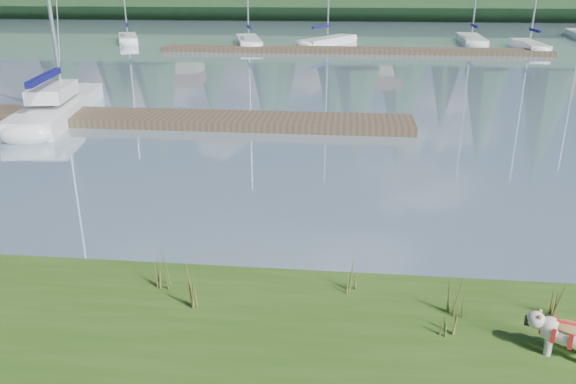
# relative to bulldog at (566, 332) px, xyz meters

# --- Properties ---
(ground) EXTENTS (200.00, 200.00, 0.00)m
(ground) POSITION_rel_bulldog_xyz_m (-4.48, 33.27, -0.66)
(ground) COLOR #7D97A7
(ground) RESTS_ON ground
(bulldog) EXTENTS (0.83, 0.51, 0.49)m
(bulldog) POSITION_rel_bulldog_xyz_m (0.00, 0.00, 0.00)
(bulldog) COLOR silver
(bulldog) RESTS_ON bank
(sailboat_main) EXTENTS (3.13, 8.18, 11.63)m
(sailboat_main) POSITION_rel_bulldog_xyz_m (-13.09, 13.49, -0.23)
(sailboat_main) COLOR white
(sailboat_main) RESTS_ON ground
(dock_near) EXTENTS (16.00, 2.00, 0.30)m
(dock_near) POSITION_rel_bulldog_xyz_m (-8.48, 12.27, -0.51)
(dock_near) COLOR #4C3D2C
(dock_near) RESTS_ON ground
(dock_far) EXTENTS (26.00, 2.20, 0.30)m
(dock_far) POSITION_rel_bulldog_xyz_m (-2.48, 33.27, -0.51)
(dock_far) COLOR #4C3D2C
(dock_far) RESTS_ON ground
(sailboat_bg_0) EXTENTS (3.69, 6.60, 9.73)m
(sailboat_bg_0) POSITION_rel_bulldog_xyz_m (-20.24, 38.48, -0.33)
(sailboat_bg_0) COLOR white
(sailboat_bg_0) RESTS_ON ground
(sailboat_bg_1) EXTENTS (3.32, 7.96, 11.68)m
(sailboat_bg_1) POSITION_rel_bulldog_xyz_m (-10.39, 37.63, -0.33)
(sailboat_bg_1) COLOR white
(sailboat_bg_1) RESTS_ON ground
(sailboat_bg_2) EXTENTS (4.77, 7.24, 11.21)m
(sailboat_bg_2) POSITION_rel_bulldog_xyz_m (-4.03, 38.36, -0.33)
(sailboat_bg_2) COLOR white
(sailboat_bg_2) RESTS_ON ground
(sailboat_bg_3) EXTENTS (2.13, 8.10, 11.77)m
(sailboat_bg_3) POSITION_rel_bulldog_xyz_m (6.71, 40.56, -0.33)
(sailboat_bg_3) COLOR white
(sailboat_bg_3) RESTS_ON ground
(sailboat_bg_4) EXTENTS (1.42, 6.62, 9.89)m
(sailboat_bg_4) POSITION_rel_bulldog_xyz_m (9.87, 36.50, -0.33)
(sailboat_bg_4) COLOR white
(sailboat_bg_4) RESTS_ON ground
(weed_0) EXTENTS (0.17, 0.14, 0.70)m
(weed_0) POSITION_rel_bulldog_xyz_m (-4.72, 0.52, -0.01)
(weed_0) COLOR #475B23
(weed_0) RESTS_ON bank
(weed_1) EXTENTS (0.17, 0.14, 0.53)m
(weed_1) POSITION_rel_bulldog_xyz_m (-2.52, 1.20, -0.08)
(weed_1) COLOR #475B23
(weed_1) RESTS_ON bank
(weed_2) EXTENTS (0.17, 0.14, 0.60)m
(weed_2) POSITION_rel_bulldog_xyz_m (-1.14, 0.74, -0.06)
(weed_2) COLOR #475B23
(weed_2) RESTS_ON bank
(weed_3) EXTENTS (0.17, 0.14, 0.65)m
(weed_3) POSITION_rel_bulldog_xyz_m (-5.28, 1.02, -0.03)
(weed_3) COLOR #475B23
(weed_3) RESTS_ON bank
(weed_4) EXTENTS (0.17, 0.14, 0.51)m
(weed_4) POSITION_rel_bulldog_xyz_m (-1.30, 0.30, -0.09)
(weed_4) COLOR #475B23
(weed_4) RESTS_ON bank
(weed_5) EXTENTS (0.17, 0.14, 0.52)m
(weed_5) POSITION_rel_bulldog_xyz_m (0.19, 0.83, -0.09)
(weed_5) COLOR #475B23
(weed_5) RESTS_ON bank
(mud_lip) EXTENTS (60.00, 0.50, 0.14)m
(mud_lip) POSITION_rel_bulldog_xyz_m (-4.48, 1.67, -0.59)
(mud_lip) COLOR #33281C
(mud_lip) RESTS_ON ground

